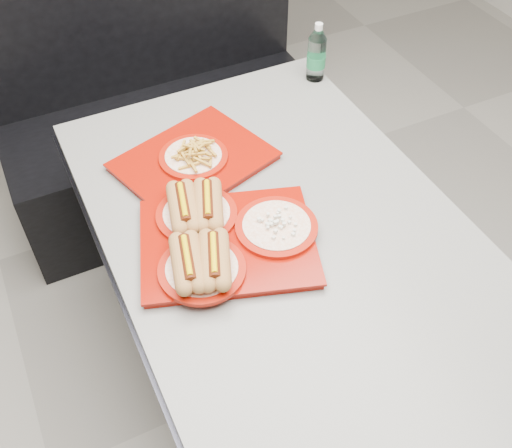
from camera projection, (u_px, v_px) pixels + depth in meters
name	position (u px, v px, depth m)	size (l,w,h in m)	color
ground	(279.00, 373.00, 2.10)	(6.00, 6.00, 0.00)	gray
diner_table	(285.00, 269.00, 1.67)	(0.92, 1.42, 0.75)	black
booth_bench	(161.00, 111.00, 2.48)	(1.30, 0.57, 1.35)	black
tray_near	(220.00, 237.00, 1.49)	(0.52, 0.46, 0.10)	#850D03
tray_far	(194.00, 158.00, 1.71)	(0.48, 0.43, 0.08)	#850D03
water_bottle	(316.00, 55.00, 1.97)	(0.06, 0.06, 0.20)	silver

